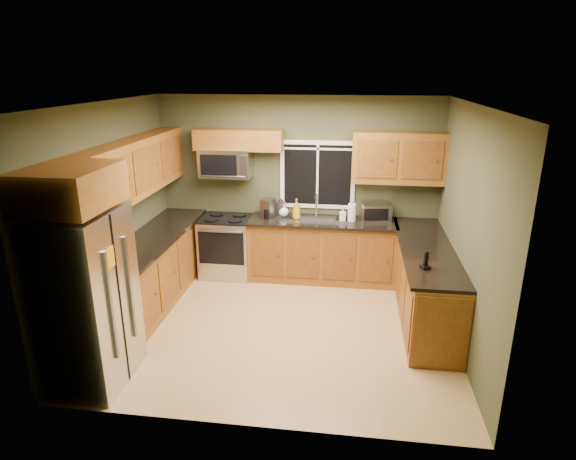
% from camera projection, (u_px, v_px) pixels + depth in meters
% --- Properties ---
extents(floor, '(4.20, 4.20, 0.00)m').
position_uv_depth(floor, '(280.00, 326.00, 6.02)').
color(floor, tan).
rests_on(floor, ground).
extents(ceiling, '(4.20, 4.20, 0.00)m').
position_uv_depth(ceiling, '(279.00, 103.00, 5.16)').
color(ceiling, white).
rests_on(ceiling, back_wall).
extents(back_wall, '(4.20, 0.00, 4.20)m').
position_uv_depth(back_wall, '(298.00, 187.00, 7.28)').
color(back_wall, '#404228').
rests_on(back_wall, ground).
extents(front_wall, '(4.20, 0.00, 4.20)m').
position_uv_depth(front_wall, '(246.00, 290.00, 3.90)').
color(front_wall, '#404228').
rests_on(front_wall, ground).
extents(left_wall, '(0.00, 3.60, 3.60)m').
position_uv_depth(left_wall, '(110.00, 216.00, 5.86)').
color(left_wall, '#404228').
rests_on(left_wall, ground).
extents(right_wall, '(0.00, 3.60, 3.60)m').
position_uv_depth(right_wall, '(467.00, 231.00, 5.32)').
color(right_wall, '#404228').
rests_on(right_wall, ground).
extents(window, '(1.12, 0.03, 1.02)m').
position_uv_depth(window, '(317.00, 175.00, 7.16)').
color(window, white).
rests_on(window, back_wall).
extents(base_cabinets_left, '(0.60, 2.65, 0.90)m').
position_uv_depth(base_cabinets_left, '(155.00, 270.00, 6.55)').
color(base_cabinets_left, brown).
rests_on(base_cabinets_left, ground).
extents(countertop_left, '(0.65, 2.65, 0.04)m').
position_uv_depth(countertop_left, '(154.00, 238.00, 6.40)').
color(countertop_left, black).
rests_on(countertop_left, base_cabinets_left).
extents(base_cabinets_back, '(2.17, 0.60, 0.90)m').
position_uv_depth(base_cabinets_back, '(322.00, 251.00, 7.23)').
color(base_cabinets_back, brown).
rests_on(base_cabinets_back, ground).
extents(countertop_back, '(2.17, 0.65, 0.04)m').
position_uv_depth(countertop_back, '(323.00, 222.00, 7.06)').
color(countertop_back, black).
rests_on(countertop_back, base_cabinets_back).
extents(base_cabinets_peninsula, '(0.60, 2.52, 0.90)m').
position_uv_depth(base_cabinets_peninsula, '(425.00, 283.00, 6.16)').
color(base_cabinets_peninsula, brown).
rests_on(base_cabinets_peninsula, ground).
extents(countertop_peninsula, '(0.65, 2.50, 0.04)m').
position_uv_depth(countertop_peninsula, '(426.00, 248.00, 6.02)').
color(countertop_peninsula, black).
rests_on(countertop_peninsula, base_cabinets_peninsula).
extents(upper_cabinets_left, '(0.33, 2.65, 0.72)m').
position_uv_depth(upper_cabinets_left, '(135.00, 167.00, 6.12)').
color(upper_cabinets_left, brown).
rests_on(upper_cabinets_left, left_wall).
extents(upper_cabinets_back_left, '(1.30, 0.33, 0.30)m').
position_uv_depth(upper_cabinets_back_left, '(239.00, 140.00, 7.00)').
color(upper_cabinets_back_left, brown).
rests_on(upper_cabinets_back_left, back_wall).
extents(upper_cabinets_back_right, '(1.30, 0.33, 0.72)m').
position_uv_depth(upper_cabinets_back_right, '(398.00, 158.00, 6.78)').
color(upper_cabinets_back_right, brown).
rests_on(upper_cabinets_back_right, back_wall).
extents(upper_cabinet_over_fridge, '(0.72, 0.90, 0.38)m').
position_uv_depth(upper_cabinet_over_fridge, '(69.00, 187.00, 4.37)').
color(upper_cabinet_over_fridge, brown).
rests_on(upper_cabinet_over_fridge, left_wall).
extents(refrigerator, '(0.74, 0.90, 1.80)m').
position_uv_depth(refrigerator, '(86.00, 299.00, 4.73)').
color(refrigerator, '#B7B7BC').
rests_on(refrigerator, ground).
extents(range, '(0.76, 0.69, 0.94)m').
position_uv_depth(range, '(227.00, 246.00, 7.39)').
color(range, '#B7B7BC').
rests_on(range, ground).
extents(microwave, '(0.76, 0.41, 0.42)m').
position_uv_depth(microwave, '(226.00, 163.00, 7.11)').
color(microwave, '#B7B7BC').
rests_on(microwave, back_wall).
extents(sink, '(0.60, 0.42, 0.36)m').
position_uv_depth(sink, '(315.00, 219.00, 7.08)').
color(sink, slate).
rests_on(sink, countertop_back).
extents(toaster_oven, '(0.46, 0.39, 0.26)m').
position_uv_depth(toaster_oven, '(376.00, 212.00, 7.03)').
color(toaster_oven, '#B7B7BC').
rests_on(toaster_oven, countertop_back).
extents(coffee_maker, '(0.22, 0.26, 0.28)m').
position_uv_depth(coffee_maker, '(268.00, 209.00, 7.16)').
color(coffee_maker, slate).
rests_on(coffee_maker, countertop_back).
extents(kettle, '(0.17, 0.17, 0.27)m').
position_uv_depth(kettle, '(281.00, 207.00, 7.26)').
color(kettle, '#B7B7BC').
rests_on(kettle, countertop_back).
extents(paper_towel_roll, '(0.11, 0.11, 0.29)m').
position_uv_depth(paper_towel_roll, '(352.00, 212.00, 6.98)').
color(paper_towel_roll, white).
rests_on(paper_towel_roll, countertop_back).
extents(soap_bottle_a, '(0.12, 0.12, 0.30)m').
position_uv_depth(soap_bottle_a, '(296.00, 209.00, 7.08)').
color(soap_bottle_a, orange).
rests_on(soap_bottle_a, countertop_back).
extents(soap_bottle_b, '(0.09, 0.09, 0.19)m').
position_uv_depth(soap_bottle_b, '(343.00, 214.00, 7.01)').
color(soap_bottle_b, white).
rests_on(soap_bottle_b, countertop_back).
extents(soap_bottle_c, '(0.16, 0.16, 0.19)m').
position_uv_depth(soap_bottle_c, '(284.00, 210.00, 7.23)').
color(soap_bottle_c, white).
rests_on(soap_bottle_c, countertop_back).
extents(cordless_phone, '(0.12, 0.12, 0.20)m').
position_uv_depth(cordless_phone, '(426.00, 264.00, 5.33)').
color(cordless_phone, black).
rests_on(cordless_phone, countertop_peninsula).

